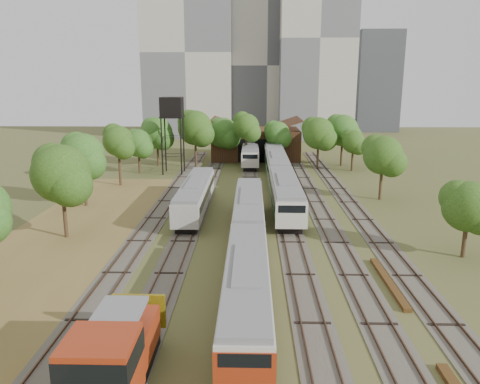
{
  "coord_description": "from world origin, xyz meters",
  "views": [
    {
      "loc": [
        -1.74,
        -29.78,
        14.31
      ],
      "look_at": [
        -3.0,
        19.7,
        2.5
      ],
      "focal_mm": 35.0,
      "sensor_mm": 36.0,
      "label": 1
    }
  ],
  "objects_px": {
    "railcar_red_set": "(248,242)",
    "railcar_green_set": "(277,167)",
    "shunter_locomotive": "(114,359)",
    "water_tower": "(172,109)"
  },
  "relations": [
    {
      "from": "shunter_locomotive",
      "to": "water_tower",
      "type": "relative_size",
      "value": 0.68
    },
    {
      "from": "railcar_red_set",
      "to": "shunter_locomotive",
      "type": "xyz_separation_m",
      "value": [
        -6.0,
        -16.35,
        0.1
      ]
    },
    {
      "from": "railcar_red_set",
      "to": "shunter_locomotive",
      "type": "relative_size",
      "value": 4.26
    },
    {
      "from": "shunter_locomotive",
      "to": "water_tower",
      "type": "bearing_deg",
      "value": 96.47
    },
    {
      "from": "railcar_red_set",
      "to": "railcar_green_set",
      "type": "distance_m",
      "value": 32.78
    },
    {
      "from": "railcar_red_set",
      "to": "shunter_locomotive",
      "type": "distance_m",
      "value": 17.42
    },
    {
      "from": "shunter_locomotive",
      "to": "water_tower",
      "type": "xyz_separation_m",
      "value": [
        -6.1,
        53.81,
        8.08
      ]
    },
    {
      "from": "shunter_locomotive",
      "to": "water_tower",
      "type": "height_order",
      "value": "water_tower"
    },
    {
      "from": "railcar_green_set",
      "to": "water_tower",
      "type": "distance_m",
      "value": 18.65
    },
    {
      "from": "railcar_red_set",
      "to": "railcar_green_set",
      "type": "xyz_separation_m",
      "value": [
        4.0,
        32.53,
        0.16
      ]
    }
  ]
}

